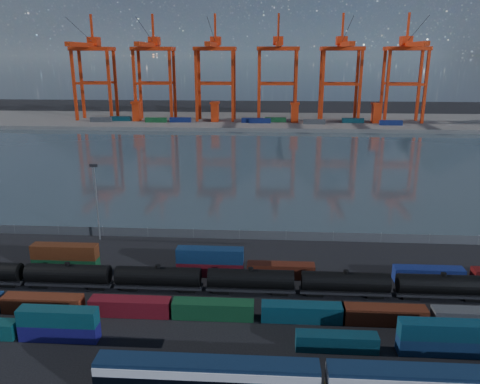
{
  "coord_description": "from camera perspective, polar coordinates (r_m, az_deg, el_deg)",
  "views": [
    {
      "loc": [
        6.06,
        -65.73,
        38.03
      ],
      "look_at": [
        0.0,
        30.0,
        10.0
      ],
      "focal_mm": 35.0,
      "sensor_mm": 36.0,
      "label": 1
    }
  ],
  "objects": [
    {
      "name": "container_row_mid",
      "position": [
        72.21,
        1.84,
        -14.27
      ],
      "size": [
        128.31,
        2.49,
        2.66
      ],
      "color": "#47494C",
      "rests_on": "ground"
    },
    {
      "name": "quay_containers",
      "position": [
        264.04,
        -0.11,
        8.73
      ],
      "size": [
        172.58,
        10.99,
        2.6
      ],
      "color": "navy",
      "rests_on": "far_quay"
    },
    {
      "name": "straddle_carriers",
      "position": [
        267.58,
        1.79,
        9.8
      ],
      "size": [
        140.0,
        7.0,
        11.1
      ],
      "color": "red",
      "rests_on": "far_quay"
    },
    {
      "name": "container_row_north",
      "position": [
        85.05,
        -3.79,
        -8.95
      ],
      "size": [
        141.13,
        2.43,
        5.18
      ],
      "color": "#0F154C",
      "rests_on": "ground"
    },
    {
      "name": "container_row_south",
      "position": [
        66.75,
        -6.13,
        -16.57
      ],
      "size": [
        138.15,
        2.23,
        4.75
      ],
      "color": "#3F4144",
      "rests_on": "ground"
    },
    {
      "name": "yard_light_mast",
      "position": [
        102.66,
        -17.1,
        -0.7
      ],
      "size": [
        1.6,
        0.4,
        16.6
      ],
      "color": "slate",
      "rests_on": "ground"
    },
    {
      "name": "tanker_string",
      "position": [
        79.46,
        -4.38,
        -10.5
      ],
      "size": [
        123.25,
        3.17,
        4.53
      ],
      "color": "black",
      "rests_on": "ground"
    },
    {
      "name": "ground",
      "position": [
        76.18,
        -1.47,
        -13.66
      ],
      "size": [
        700.0,
        700.0,
        0.0
      ],
      "primitive_type": "plane",
      "color": "black",
      "rests_on": "ground"
    },
    {
      "name": "harbor_water",
      "position": [
        175.02,
        1.56,
        3.74
      ],
      "size": [
        700.0,
        700.0,
        0.0
      ],
      "primitive_type": "plane",
      "color": "#34444B",
      "rests_on": "ground"
    },
    {
      "name": "gantry_cranes",
      "position": [
        269.47,
        0.77,
        16.06
      ],
      "size": [
        198.2,
        44.54,
        60.31
      ],
      "color": "red",
      "rests_on": "ground"
    },
    {
      "name": "far_quay",
      "position": [
        278.27,
        2.37,
        8.63
      ],
      "size": [
        700.0,
        70.0,
        2.0
      ],
      "primitive_type": "cube",
      "color": "#514F4C",
      "rests_on": "ground"
    },
    {
      "name": "waterfront_fence",
      "position": [
        100.96,
        -0.07,
        -5.23
      ],
      "size": [
        160.12,
        0.12,
        2.2
      ],
      "color": "#595B5E",
      "rests_on": "ground"
    }
  ]
}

